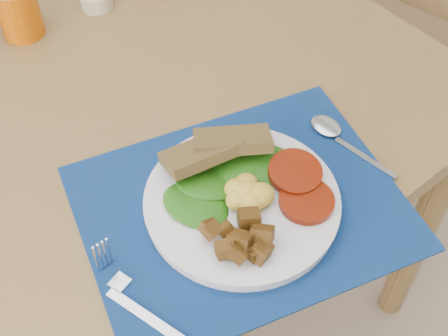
% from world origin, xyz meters
% --- Properties ---
extents(table, '(1.40, 0.90, 0.75)m').
position_xyz_m(table, '(0.00, 0.20, 0.67)').
color(table, brown).
rests_on(table, ground).
extents(chair_end, '(0.49, 0.50, 1.16)m').
position_xyz_m(chair_end, '(0.91, 0.18, 0.58)').
color(chair_end, brown).
rests_on(chair_end, ground).
extents(placemat, '(0.54, 0.47, 0.00)m').
position_xyz_m(placemat, '(0.18, -0.11, 0.75)').
color(placemat, black).
rests_on(placemat, table).
extents(breakfast_plate, '(0.28, 0.28, 0.07)m').
position_xyz_m(breakfast_plate, '(0.17, -0.11, 0.77)').
color(breakfast_plate, silver).
rests_on(breakfast_plate, placemat).
extents(fork, '(0.05, 0.19, 0.00)m').
position_xyz_m(fork, '(-0.03, -0.13, 0.76)').
color(fork, '#B2B5BA').
rests_on(fork, placemat).
extents(spoon, '(0.04, 0.17, 0.00)m').
position_xyz_m(spoon, '(0.38, -0.11, 0.76)').
color(spoon, '#B2B5BA').
rests_on(spoon, placemat).
extents(juice_glass, '(0.08, 0.08, 0.11)m').
position_xyz_m(juice_glass, '(0.13, 0.45, 0.80)').
color(juice_glass, '#D05A05').
rests_on(juice_glass, table).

